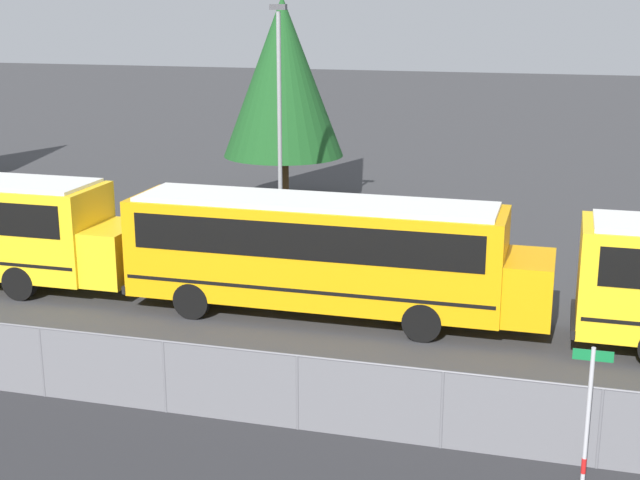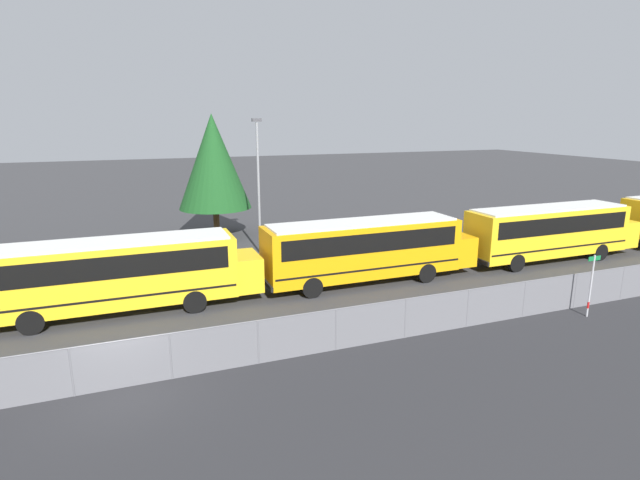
{
  "view_description": "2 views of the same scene",
  "coord_description": "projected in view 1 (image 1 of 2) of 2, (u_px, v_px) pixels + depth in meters",
  "views": [
    {
      "loc": [
        18.65,
        -16.36,
        8.73
      ],
      "look_at": [
        11.87,
        7.98,
        1.95
      ],
      "focal_mm": 50.0,
      "sensor_mm": 36.0,
      "label": 1
    },
    {
      "loc": [
        0.65,
        -16.18,
        8.65
      ],
      "look_at": [
        10.01,
        7.99,
        2.31
      ],
      "focal_mm": 28.0,
      "sensor_mm": 36.0,
      "label": 2
    }
  ],
  "objects": [
    {
      "name": "school_bus_4",
      "position": [
        323.0,
        248.0,
        25.02
      ],
      "size": [
        12.0,
        2.6,
        3.4
      ],
      "color": "orange",
      "rests_on": "ground_plane"
    },
    {
      "name": "street_sign",
      "position": [
        588.0,
        417.0,
        15.97
      ],
      "size": [
        0.7,
        0.09,
        2.86
      ],
      "color": "#B7B7BC",
      "rests_on": "ground_plane"
    },
    {
      "name": "light_pole",
      "position": [
        279.0,
        115.0,
        32.65
      ],
      "size": [
        0.6,
        0.24,
        8.65
      ],
      "color": "gray",
      "rests_on": "ground_plane"
    },
    {
      "name": "tree_2",
      "position": [
        283.0,
        77.0,
        38.5
      ],
      "size": [
        5.27,
        5.27,
        9.01
      ],
      "color": "#51381E",
      "rests_on": "ground_plane"
    }
  ]
}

